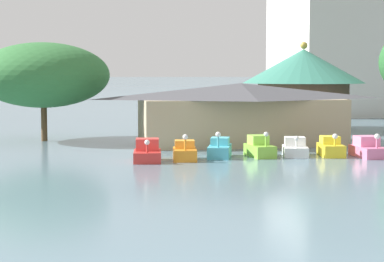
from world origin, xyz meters
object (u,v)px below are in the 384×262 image
object	(u,v)px
pedal_boat_cyan	(220,149)
pedal_boat_yellow	(331,148)
green_roof_pavilion	(303,84)
pedal_boat_pink	(368,149)
pedal_boat_white	(295,148)
pedal_boat_red	(147,153)
boathouse	(241,113)
pedal_boat_lime	(260,148)
shoreline_tree_mid	(43,75)
pedal_boat_orange	(185,152)

from	to	relation	value
pedal_boat_cyan	pedal_boat_yellow	bearing A→B (deg)	102.69
pedal_boat_cyan	green_roof_pavilion	distance (m)	23.37
pedal_boat_cyan	pedal_boat_pink	world-z (taller)	pedal_boat_cyan
pedal_boat_cyan	pedal_boat_yellow	xyz separation A→B (m)	(7.42, -0.50, 0.01)
pedal_boat_white	green_roof_pavilion	world-z (taller)	green_roof_pavilion
pedal_boat_red	green_roof_pavilion	xyz separation A→B (m)	(17.11, 20.82, 3.90)
pedal_boat_pink	green_roof_pavilion	distance (m)	21.47
pedal_boat_red	pedal_boat_yellow	distance (m)	12.31
pedal_boat_red	boathouse	xyz separation A→B (m)	(8.12, 9.06, 1.91)
pedal_boat_cyan	pedal_boat_lime	xyz separation A→B (m)	(2.66, -0.11, 0.04)
boathouse	shoreline_tree_mid	xyz separation A→B (m)	(-15.03, 5.14, 2.86)
pedal_boat_yellow	boathouse	bearing A→B (deg)	-144.75
pedal_boat_cyan	pedal_boat_pink	distance (m)	9.74
pedal_boat_orange	pedal_boat_white	bearing A→B (deg)	104.80
pedal_boat_white	boathouse	size ratio (longest dim) A/B	0.19
pedal_boat_lime	pedal_boat_white	bearing A→B (deg)	86.66
pedal_boat_red	pedal_boat_orange	distance (m)	2.41
pedal_boat_pink	boathouse	size ratio (longest dim) A/B	0.18
pedal_boat_white	pedal_boat_yellow	distance (m)	2.36
pedal_boat_orange	pedal_boat_pink	bearing A→B (deg)	95.32
pedal_boat_cyan	pedal_boat_yellow	size ratio (longest dim) A/B	1.09
green_roof_pavilion	shoreline_tree_mid	bearing A→B (deg)	-164.57
pedal_boat_cyan	boathouse	bearing A→B (deg)	173.76
pedal_boat_white	pedal_boat_yellow	size ratio (longest dim) A/B	1.03
shoreline_tree_mid	green_roof_pavilion	bearing A→B (deg)	15.43
pedal_boat_red	pedal_boat_yellow	xyz separation A→B (m)	(12.29, 0.80, -0.02)
pedal_boat_pink	green_roof_pavilion	bearing A→B (deg)	172.08
pedal_boat_red	pedal_boat_white	xyz separation A→B (m)	(9.98, 1.29, -0.06)
pedal_boat_orange	green_roof_pavilion	xyz separation A→B (m)	(14.72, 20.54, 3.94)
pedal_boat_orange	pedal_boat_yellow	world-z (taller)	pedal_boat_orange
pedal_boat_orange	pedal_boat_white	distance (m)	7.65
pedal_boat_white	pedal_boat_yellow	world-z (taller)	pedal_boat_yellow
pedal_boat_red	pedal_boat_cyan	bearing A→B (deg)	111.42
pedal_boat_red	pedal_boat_orange	world-z (taller)	pedal_boat_orange
pedal_boat_lime	pedal_boat_pink	xyz separation A→B (m)	(6.98, -1.32, -0.02)
pedal_boat_yellow	shoreline_tree_mid	world-z (taller)	shoreline_tree_mid
pedal_boat_yellow	pedal_boat_pink	xyz separation A→B (m)	(2.21, -0.93, 0.01)
pedal_boat_pink	shoreline_tree_mid	xyz separation A→B (m)	(-21.41, 14.32, 4.77)
pedal_boat_red	pedal_boat_cyan	size ratio (longest dim) A/B	0.90
pedal_boat_cyan	pedal_boat_pink	bearing A→B (deg)	98.11
pedal_boat_pink	pedal_boat_orange	bearing A→B (deg)	-92.71
pedal_boat_red	green_roof_pavilion	distance (m)	27.23
green_roof_pavilion	boathouse	bearing A→B (deg)	-127.39
pedal_boat_yellow	pedal_boat_cyan	bearing A→B (deg)	-85.39
pedal_boat_pink	boathouse	distance (m)	11.34
pedal_boat_red	boathouse	world-z (taller)	boathouse
pedal_boat_yellow	green_roof_pavilion	world-z (taller)	green_roof_pavilion
pedal_boat_yellow	boathouse	distance (m)	9.44
pedal_boat_white	shoreline_tree_mid	xyz separation A→B (m)	(-16.88, 12.91, 4.83)
pedal_boat_yellow	shoreline_tree_mid	distance (m)	23.89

